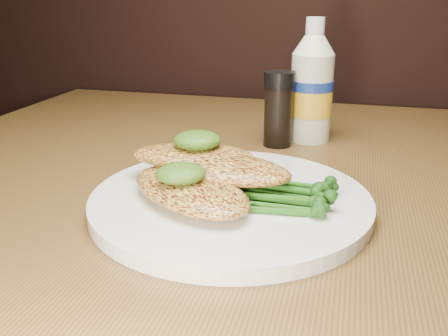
# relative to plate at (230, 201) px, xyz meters

# --- Properties ---
(plate) EXTENTS (0.30, 0.30, 0.02)m
(plate) POSITION_rel_plate_xyz_m (0.00, 0.00, 0.00)
(plate) COLOR white
(plate) RESTS_ON dining_table
(chicken_front) EXTENTS (0.18, 0.16, 0.03)m
(chicken_front) POSITION_rel_plate_xyz_m (-0.04, -0.03, 0.02)
(chicken_front) COLOR gold
(chicken_front) RESTS_ON plate
(chicken_mid) EXTENTS (0.18, 0.11, 0.03)m
(chicken_mid) POSITION_rel_plate_xyz_m (-0.02, 0.02, 0.03)
(chicken_mid) COLOR gold
(chicken_mid) RESTS_ON plate
(chicken_back) EXTENTS (0.15, 0.09, 0.02)m
(chicken_back) POSITION_rel_plate_xyz_m (-0.05, 0.04, 0.04)
(chicken_back) COLOR gold
(chicken_back) RESTS_ON plate
(pesto_front) EXTENTS (0.06, 0.06, 0.02)m
(pesto_front) POSITION_rel_plate_xyz_m (-0.04, -0.03, 0.04)
(pesto_front) COLOR #143407
(pesto_front) RESTS_ON chicken_front
(pesto_back) EXTENTS (0.07, 0.07, 0.02)m
(pesto_back) POSITION_rel_plate_xyz_m (-0.05, 0.04, 0.05)
(pesto_back) COLOR #143407
(pesto_back) RESTS_ON chicken_back
(broccolini_bundle) EXTENTS (0.15, 0.13, 0.02)m
(broccolini_bundle) POSITION_rel_plate_xyz_m (0.04, -0.00, 0.02)
(broccolini_bundle) COLOR #1F5512
(broccolini_bundle) RESTS_ON plate
(mayo_bottle) EXTENTS (0.08, 0.08, 0.18)m
(mayo_bottle) POSITION_rel_plate_xyz_m (0.06, 0.28, 0.08)
(mayo_bottle) COLOR beige
(mayo_bottle) RESTS_ON dining_table
(pepper_grinder) EXTENTS (0.06, 0.06, 0.11)m
(pepper_grinder) POSITION_rel_plate_xyz_m (0.01, 0.23, 0.05)
(pepper_grinder) COLOR black
(pepper_grinder) RESTS_ON dining_table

